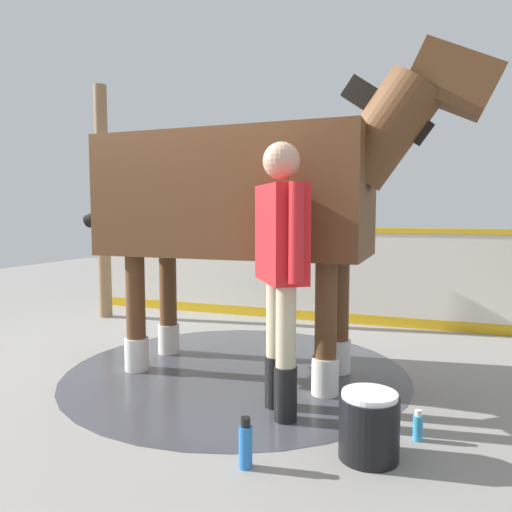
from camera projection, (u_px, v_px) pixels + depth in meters
ground_plane at (200, 365)px, 4.27m from camera, size 16.00×16.00×0.02m
wet_patch at (237, 371)px, 4.09m from camera, size 2.86×2.86×0.00m
barrier_wall at (302, 277)px, 6.05m from camera, size 5.92×0.18×1.16m
roof_post_far at (103, 203)px, 6.13m from camera, size 0.16×0.16×2.92m
horse at (249, 198)px, 3.93m from camera, size 3.47×1.00×2.53m
handler at (281, 258)px, 3.14m from camera, size 0.48×0.60×1.78m
wash_bucket at (369, 426)px, 2.62m from camera, size 0.33×0.33×0.37m
bottle_shampoo at (418, 426)px, 2.83m from camera, size 0.06×0.06×0.18m
bottle_spray at (246, 445)px, 2.53m from camera, size 0.07×0.07×0.27m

